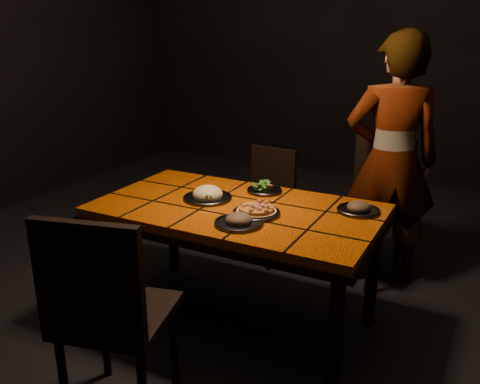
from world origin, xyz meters
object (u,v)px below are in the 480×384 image
at_px(diner, 392,162).
at_px(chair_far_left, 267,196).
at_px(chair_near, 106,308).
at_px(chair_far_right, 372,198).
at_px(plate_pizza, 256,212).
at_px(plate_pasta, 208,195).
at_px(dining_table, 237,219).

bearing_deg(diner, chair_far_left, -19.07).
bearing_deg(chair_near, chair_far_right, -121.98).
distance_m(plate_pizza, plate_pasta, 0.38).
height_order(dining_table, chair_near, chair_near).
relative_size(chair_near, plate_pasta, 3.54).
bearing_deg(plate_pizza, plate_pasta, 165.20).
xyz_separation_m(chair_near, diner, (0.76, 1.99, 0.27)).
height_order(chair_near, plate_pasta, chair_near).
height_order(dining_table, plate_pizza, plate_pizza).
xyz_separation_m(diner, plate_pizza, (-0.49, -1.07, -0.09)).
bearing_deg(plate_pasta, chair_far_left, 92.18).
xyz_separation_m(dining_table, chair_near, (-0.11, -0.99, -0.08)).
relative_size(chair_far_left, chair_far_right, 0.85).
relative_size(chair_near, chair_far_left, 1.21).
xyz_separation_m(chair_far_right, diner, (0.11, -0.03, 0.29)).
distance_m(chair_far_right, plate_pasta, 1.26).
relative_size(chair_far_right, diner, 0.58).
xyz_separation_m(chair_near, chair_far_right, (0.65, 2.01, -0.02)).
height_order(dining_table, diner, diner).
height_order(chair_far_left, plate_pasta, chair_far_left).
distance_m(chair_far_left, plate_pasta, 0.98).
xyz_separation_m(chair_far_right, plate_pizza, (-0.38, -1.09, 0.20)).
xyz_separation_m(dining_table, chair_far_right, (0.54, 1.02, -0.10)).
bearing_deg(diner, chair_near, 47.59).
bearing_deg(dining_table, diner, 56.77).
height_order(diner, plate_pizza, diner).
xyz_separation_m(chair_near, plate_pizza, (0.27, 0.92, 0.18)).
height_order(chair_far_right, diner, diner).
distance_m(dining_table, plate_pizza, 0.20).
xyz_separation_m(chair_far_left, plate_pasta, (0.04, -0.93, 0.29)).
distance_m(chair_near, chair_far_left, 1.96).
bearing_deg(dining_table, chair_near, -96.31).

